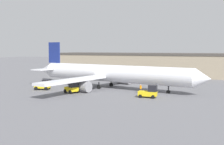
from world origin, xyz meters
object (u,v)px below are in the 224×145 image
object	(u,v)px
baggage_tug	(44,85)
pushback_tug	(149,92)
airplane	(108,74)
ground_crew_worker	(141,89)
belt_loader_truck	(72,88)

from	to	relation	value
baggage_tug	pushback_tug	world-z (taller)	pushback_tug
airplane	ground_crew_worker	bearing A→B (deg)	-16.22
airplane	ground_crew_worker	size ratio (longest dim) A/B	24.54
baggage_tug	ground_crew_worker	bearing A→B (deg)	-8.19
baggage_tug	belt_loader_truck	bearing A→B (deg)	-29.32
pushback_tug	ground_crew_worker	bearing A→B (deg)	122.24
airplane	ground_crew_worker	distance (m)	10.41
baggage_tug	pushback_tug	bearing A→B (deg)	-19.25
ground_crew_worker	baggage_tug	size ratio (longest dim) A/B	0.51
belt_loader_truck	pushback_tug	bearing A→B (deg)	26.53
airplane	belt_loader_truck	distance (m)	10.65
baggage_tug	belt_loader_truck	xyz separation A→B (m)	(8.18, -1.56, 0.08)
airplane	baggage_tug	size ratio (longest dim) A/B	12.61
ground_crew_worker	baggage_tug	world-z (taller)	baggage_tug
pushback_tug	airplane	bearing A→B (deg)	140.86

